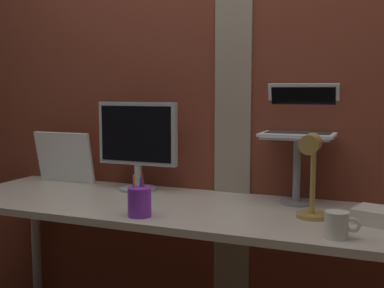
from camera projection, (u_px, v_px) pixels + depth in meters
The scene contains 10 objects.
brick_wall_back at pixel (224, 81), 2.30m from camera, with size 3.72×0.16×2.53m.
desk at pixel (183, 221), 2.03m from camera, with size 2.14×0.65×0.74m.
monitor at pixel (137, 139), 2.31m from camera, with size 0.41×0.18×0.43m.
laptop_stand at pixel (297, 159), 2.03m from camera, with size 0.28×0.22×0.29m.
laptop at pixel (301, 120), 2.08m from camera, with size 0.31×0.26×0.22m.
whiteboard_panel at pixel (64, 157), 2.51m from camera, with size 0.33×0.02×0.27m, color white.
desk_lamp at pixel (311, 167), 1.76m from camera, with size 0.12×0.20×0.33m.
pen_cup at pixel (140, 202), 1.84m from camera, with size 0.09×0.09×0.17m.
coffee_mug at pixel (337, 225), 1.57m from camera, with size 0.11×0.08×0.09m.
paper_clutter_stack at pixel (384, 217), 1.73m from camera, with size 0.20×0.14×0.06m, color silver.
Camera 1 is at (0.72, -1.83, 1.23)m, focal length 44.89 mm.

